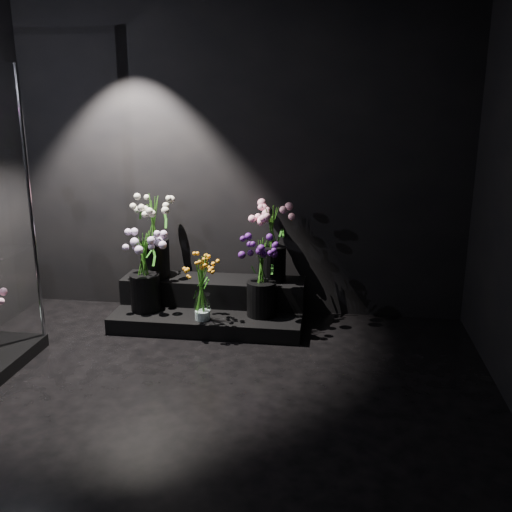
# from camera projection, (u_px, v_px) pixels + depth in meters

# --- Properties ---
(floor) EXTENTS (4.00, 4.00, 0.00)m
(floor) POSITION_uv_depth(u_px,v_px,m) (187.00, 424.00, 3.47)
(floor) COLOR black
(floor) RESTS_ON ground
(wall_back) EXTENTS (4.00, 0.00, 4.00)m
(wall_back) POSITION_uv_depth(u_px,v_px,m) (239.00, 159.00, 5.01)
(wall_back) COLOR black
(wall_back) RESTS_ON floor
(display_riser) EXTENTS (1.63, 0.72, 0.36)m
(display_riser) POSITION_uv_depth(u_px,v_px,m) (211.00, 304.00, 5.06)
(display_riser) COLOR black
(display_riser) RESTS_ON floor
(bouquet_orange_bells) EXTENTS (0.28, 0.28, 0.56)m
(bouquet_orange_bells) POSITION_uv_depth(u_px,v_px,m) (202.00, 287.00, 4.67)
(bouquet_orange_bells) COLOR white
(bouquet_orange_bells) RESTS_ON display_riser
(bouquet_lilac) EXTENTS (0.40, 0.40, 0.69)m
(bouquet_lilac) POSITION_uv_depth(u_px,v_px,m) (144.00, 267.00, 4.87)
(bouquet_lilac) COLOR black
(bouquet_lilac) RESTS_ON display_riser
(bouquet_purple) EXTENTS (0.36, 0.36, 0.66)m
(bouquet_purple) POSITION_uv_depth(u_px,v_px,m) (261.00, 274.00, 4.76)
(bouquet_purple) COLOR black
(bouquet_purple) RESTS_ON display_riser
(bouquet_cream_roses) EXTENTS (0.49, 0.49, 0.74)m
(bouquet_cream_roses) POSITION_uv_depth(u_px,v_px,m) (154.00, 230.00, 5.04)
(bouquet_cream_roses) COLOR black
(bouquet_cream_roses) RESTS_ON display_riser
(bouquet_pink_roses) EXTENTS (0.42, 0.42, 0.66)m
(bouquet_pink_roses) POSITION_uv_depth(u_px,v_px,m) (272.00, 239.00, 4.95)
(bouquet_pink_roses) COLOR black
(bouquet_pink_roses) RESTS_ON display_riser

